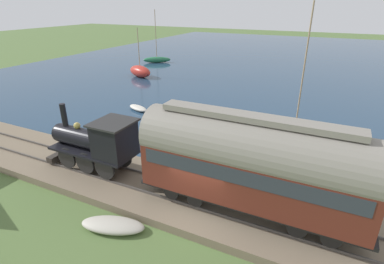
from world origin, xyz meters
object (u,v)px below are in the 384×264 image
sailboat_brown (294,134)px  rowboat_mid_harbor (197,118)px  sailboat_red (140,71)px  passenger_coach (251,162)px  rowboat_far_out (138,108)px  rowboat_near_shore (168,108)px  rowboat_off_pier (166,138)px  beached_dinghy (113,225)px  steam_locomotive (98,141)px  sailboat_green (157,59)px

sailboat_brown → rowboat_mid_harbor: size_ratio=4.17×
rowboat_mid_harbor → sailboat_red: bearing=22.8°
passenger_coach → rowboat_far_out: (10.14, 13.06, -2.76)m
rowboat_near_shore → rowboat_off_pier: size_ratio=1.11×
sailboat_red → rowboat_off_pier: 20.10m
beached_dinghy → rowboat_far_out: bearing=31.5°
sailboat_brown → rowboat_mid_harbor: bearing=71.8°
rowboat_near_shore → sailboat_red: bearing=40.6°
rowboat_near_shore → rowboat_far_out: bearing=110.3°
steam_locomotive → rowboat_mid_harbor: 10.40m
rowboat_off_pier → sailboat_brown: bearing=-63.5°
passenger_coach → sailboat_red: 29.50m
rowboat_mid_harbor → beached_dinghy: (-13.22, -2.18, 0.02)m
sailboat_brown → passenger_coach: bearing=163.8°
sailboat_green → rowboat_mid_harbor: sailboat_green is taller
sailboat_red → rowboat_off_pier: bearing=-119.0°
sailboat_red → sailboat_brown: size_ratio=0.67×
sailboat_brown → rowboat_mid_harbor: sailboat_brown is taller
passenger_coach → beached_dinghy: 6.46m
rowboat_mid_harbor → rowboat_far_out: rowboat_far_out is taller
sailboat_brown → rowboat_near_shore: bearing=67.8°
rowboat_mid_harbor → rowboat_near_shore: bearing=43.8°
steam_locomotive → beached_dinghy: 4.92m
steam_locomotive → passenger_coach: passenger_coach is taller
rowboat_near_shore → rowboat_mid_harbor: rowboat_near_shore is taller
sailboat_red → beached_dinghy: bearing=-126.3°
passenger_coach → sailboat_brown: sailboat_brown is taller
steam_locomotive → rowboat_near_shore: 11.70m
sailboat_green → rowboat_near_shore: bearing=-178.3°
rowboat_near_shore → beached_dinghy: 15.43m
passenger_coach → beached_dinghy: bearing=121.8°
sailboat_green → rowboat_far_out: sailboat_green is taller
rowboat_near_shore → rowboat_far_out: size_ratio=0.92×
rowboat_off_pier → rowboat_far_out: rowboat_far_out is taller
sailboat_brown → rowboat_near_shore: (1.92, 11.20, -0.36)m
steam_locomotive → passenger_coach: 8.27m
sailboat_brown → rowboat_far_out: (0.77, 13.66, -0.43)m
beached_dinghy → steam_locomotive: bearing=46.7°
sailboat_red → sailboat_brown: sailboat_brown is taller
rowboat_far_out → rowboat_near_shore: bearing=-44.9°
sailboat_red → sailboat_brown: bearing=-98.1°
sailboat_brown → sailboat_green: bearing=36.6°
passenger_coach → beached_dinghy: passenger_coach is taller
rowboat_near_shore → rowboat_mid_harbor: bearing=-113.0°
steam_locomotive → sailboat_red: bearing=30.1°
rowboat_far_out → sailboat_green: bearing=48.1°
beached_dinghy → sailboat_brown: bearing=-24.1°
sailboat_brown → rowboat_off_pier: sailboat_brown is taller
steam_locomotive → sailboat_red: sailboat_red is taller
passenger_coach → sailboat_red: sailboat_red is taller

